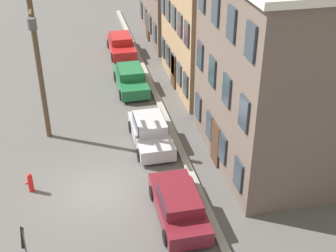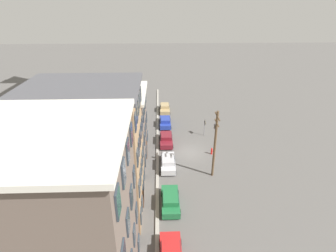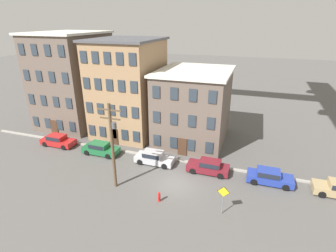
# 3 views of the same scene
# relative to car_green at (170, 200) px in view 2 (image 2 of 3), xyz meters

# --- Properties ---
(ground_plane) EXTENTS (200.00, 200.00, 0.00)m
(ground_plane) POSITION_rel_car_green_xyz_m (10.48, -3.14, -0.75)
(ground_plane) COLOR #565451
(kerb_strip) EXTENTS (56.00, 0.36, 0.16)m
(kerb_strip) POSITION_rel_car_green_xyz_m (10.48, 1.36, -0.67)
(kerb_strip) COLOR #9E998E
(kerb_strip) RESTS_ON ground_plane
(apartment_corner) EXTENTS (8.76, 11.05, 13.58)m
(apartment_corner) POSITION_rel_car_green_xyz_m (-9.12, 8.13, 6.06)
(apartment_corner) COLOR #66564C
(apartment_corner) RESTS_ON ground_plane
(apartment_midblock) EXTENTS (8.54, 10.09, 12.92)m
(apartment_midblock) POSITION_rel_car_green_xyz_m (0.29, 7.65, 5.73)
(apartment_midblock) COLOR #9E7A56
(apartment_midblock) RESTS_ON ground_plane
(apartment_far) EXTENTS (9.04, 10.74, 9.34)m
(apartment_far) POSITION_rel_car_green_xyz_m (9.48, 7.98, 3.93)
(apartment_far) COLOR #66564C
(apartment_far) RESTS_ON ground_plane
(car_green) EXTENTS (4.40, 1.92, 1.43)m
(car_green) POSITION_rel_car_green_xyz_m (0.00, 0.00, 0.00)
(car_green) COLOR #1E6638
(car_green) RESTS_ON ground_plane
(car_silver) EXTENTS (4.40, 1.92, 1.43)m
(car_silver) POSITION_rel_car_green_xyz_m (6.97, 0.01, 0.00)
(car_silver) COLOR #B7B7BC
(car_silver) RESTS_ON ground_plane
(car_maroon) EXTENTS (4.40, 1.92, 1.43)m
(car_maroon) POSITION_rel_car_green_xyz_m (13.18, 0.07, 0.00)
(car_maroon) COLOR maroon
(car_maroon) RESTS_ON ground_plane
(car_blue) EXTENTS (4.40, 1.92, 1.43)m
(car_blue) POSITION_rel_car_green_xyz_m (19.23, 0.06, 0.00)
(car_blue) COLOR #233899
(car_blue) RESTS_ON ground_plane
(car_tan) EXTENTS (4.40, 1.92, 1.43)m
(car_tan) POSITION_rel_car_green_xyz_m (25.36, -0.01, 0.00)
(car_tan) COLOR tan
(car_tan) RESTS_ON ground_plane
(caution_sign) EXTENTS (1.02, 0.08, 2.72)m
(caution_sign) POSITION_rel_car_green_xyz_m (15.44, -5.98, 1.08)
(caution_sign) COLOR slate
(caution_sign) RESTS_ON ground_plane
(utility_pole) EXTENTS (2.40, 0.44, 8.48)m
(utility_pole) POSITION_rel_car_green_xyz_m (5.10, -5.34, 4.03)
(utility_pole) COLOR brown
(utility_pole) RESTS_ON ground_plane
(fire_hydrant) EXTENTS (0.24, 0.34, 0.96)m
(fire_hydrant) POSITION_rel_car_green_xyz_m (9.88, -6.14, -0.27)
(fire_hydrant) COLOR red
(fire_hydrant) RESTS_ON ground_plane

